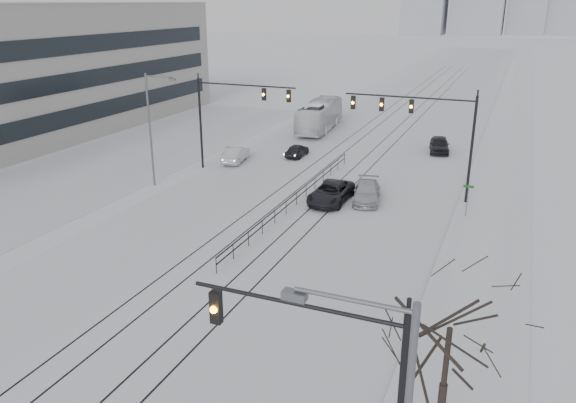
# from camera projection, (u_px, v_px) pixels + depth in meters

# --- Properties ---
(road) EXTENTS (22.00, 260.00, 0.02)m
(road) POSITION_uv_depth(u_px,v_px,m) (388.00, 126.00, 67.49)
(road) COLOR silver
(road) RESTS_ON ground
(sidewalk_east) EXTENTS (5.00, 260.00, 0.16)m
(sidewalk_east) POSITION_uv_depth(u_px,v_px,m) (508.00, 135.00, 62.62)
(sidewalk_east) COLOR silver
(sidewalk_east) RESTS_ON ground
(curb) EXTENTS (0.10, 260.00, 0.12)m
(curb) POSITION_uv_depth(u_px,v_px,m) (485.00, 133.00, 63.51)
(curb) COLOR gray
(curb) RESTS_ON ground
(parking_strip) EXTENTS (14.00, 60.00, 0.03)m
(parking_strip) POSITION_uv_depth(u_px,v_px,m) (119.00, 160.00, 52.92)
(parking_strip) COLOR silver
(parking_strip) RESTS_ON ground
(tram_rails) EXTENTS (5.30, 180.00, 0.01)m
(tram_rails) POSITION_uv_depth(u_px,v_px,m) (338.00, 169.00, 50.08)
(tram_rails) COLOR black
(tram_rails) RESTS_ON ground
(traffic_mast_near) EXTENTS (6.10, 0.37, 7.00)m
(traffic_mast_near) POSITION_uv_depth(u_px,v_px,m) (342.00, 380.00, 15.08)
(traffic_mast_near) COLOR black
(traffic_mast_near) RESTS_ON ground
(traffic_mast_ne) EXTENTS (9.60, 0.37, 8.00)m
(traffic_mast_ne) POSITION_uv_depth(u_px,v_px,m) (426.00, 124.00, 40.86)
(traffic_mast_ne) COLOR black
(traffic_mast_ne) RESTS_ON ground
(traffic_mast_nw) EXTENTS (9.10, 0.37, 8.00)m
(traffic_mast_nw) POSITION_uv_depth(u_px,v_px,m) (230.00, 108.00, 47.79)
(traffic_mast_nw) COLOR black
(traffic_mast_nw) RESTS_ON ground
(street_light_west) EXTENTS (2.73, 0.25, 9.00)m
(street_light_west) POSITION_uv_depth(u_px,v_px,m) (153.00, 122.00, 44.01)
(street_light_west) COLOR #595B60
(street_light_west) RESTS_ON ground
(bare_tree) EXTENTS (4.40, 4.40, 6.10)m
(bare_tree) POSITION_uv_depth(u_px,v_px,m) (448.00, 343.00, 16.85)
(bare_tree) COLOR black
(bare_tree) RESTS_ON ground
(median_fence) EXTENTS (0.06, 24.00, 1.00)m
(median_fence) POSITION_uv_depth(u_px,v_px,m) (297.00, 198.00, 41.21)
(median_fence) COLOR black
(median_fence) RESTS_ON ground
(street_sign) EXTENTS (0.70, 0.06, 2.40)m
(street_sign) POSITION_uv_depth(u_px,v_px,m) (468.00, 196.00, 38.34)
(street_sign) COLOR #595B60
(street_sign) RESTS_ON ground
(sedan_sb_inner) EXTENTS (1.54, 3.66, 1.24)m
(sedan_sb_inner) POSITION_uv_depth(u_px,v_px,m) (297.00, 150.00, 54.04)
(sedan_sb_inner) COLOR black
(sedan_sb_inner) RESTS_ON ground
(sedan_sb_outer) EXTENTS (2.28, 4.61, 1.45)m
(sedan_sb_outer) POSITION_uv_depth(u_px,v_px,m) (235.00, 154.00, 52.21)
(sedan_sb_outer) COLOR silver
(sedan_sb_outer) RESTS_ON ground
(sedan_nb_front) EXTENTS (2.46, 5.31, 1.47)m
(sedan_nb_front) POSITION_uv_depth(u_px,v_px,m) (331.00, 193.00, 41.73)
(sedan_nb_front) COLOR black
(sedan_nb_front) RESTS_ON ground
(sedan_nb_right) EXTENTS (2.82, 5.01, 1.37)m
(sedan_nb_right) POSITION_uv_depth(u_px,v_px,m) (367.00, 192.00, 41.96)
(sedan_nb_right) COLOR #AFB2B7
(sedan_nb_right) RESTS_ON ground
(sedan_nb_far) EXTENTS (2.57, 4.77, 1.54)m
(sedan_nb_far) POSITION_uv_depth(u_px,v_px,m) (439.00, 145.00, 55.59)
(sedan_nb_far) COLOR black
(sedan_nb_far) RESTS_ON ground
(box_truck) EXTENTS (3.89, 12.17, 3.33)m
(box_truck) POSITION_uv_depth(u_px,v_px,m) (320.00, 116.00, 64.96)
(box_truck) COLOR silver
(box_truck) RESTS_ON ground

